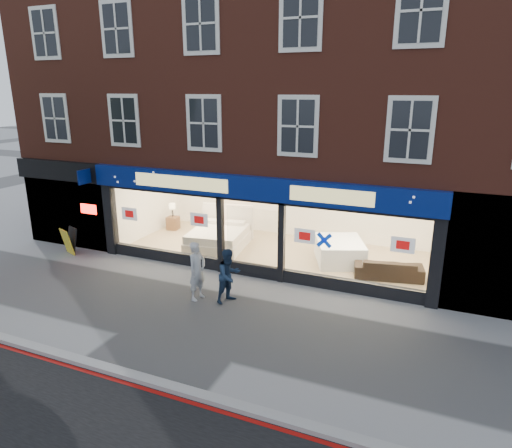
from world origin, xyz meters
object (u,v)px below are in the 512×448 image
Objects in this scene: mattress_stack at (340,251)px; pedestrian_blue at (229,276)px; sofa at (389,268)px; pedestrian_grey at (197,271)px; display_bed at (219,237)px; a_board at (69,241)px.

pedestrian_blue is at bearing -118.74° from mattress_stack.
pedestrian_grey reaches higher than sofa.
pedestrian_blue is (-2.22, -4.04, 0.31)m from mattress_stack.
display_bed is 6.29m from sofa.
sofa is at bearing -25.55° from pedestrian_blue.
display_bed reaches higher than a_board.
pedestrian_blue is at bearing -67.07° from display_bed.
sofa is 5.99m from pedestrian_grey.
a_board is 0.62× the size of pedestrian_blue.
sofa is 1.34× the size of pedestrian_blue.
a_board is at bearing 105.12° from pedestrian_blue.
display_bed is at bearing -16.87° from sofa.
display_bed is at bearing 30.56° from pedestrian_grey.
sofa is (6.26, -0.55, -0.08)m from display_bed.
pedestrian_blue reaches higher than display_bed.
mattress_stack is at bearing -35.75° from sofa.
pedestrian_blue reaches higher than a_board.
display_bed is 5.44m from a_board.
a_board is 0.57× the size of pedestrian_grey.
sofa is at bearing -23.94° from mattress_stack.
sofa is 11.23m from a_board.
mattress_stack is 9.72m from a_board.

